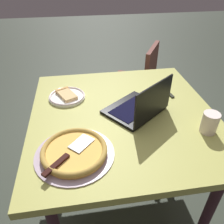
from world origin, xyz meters
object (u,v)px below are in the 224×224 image
(laptop, at_px, (139,107))
(pizza_plate, at_px, (67,96))
(drink_cup, at_px, (210,122))
(table_knife, at_px, (167,92))
(pizza_tray, at_px, (74,152))
(chair_near, at_px, (138,80))
(dining_table, at_px, (123,124))

(laptop, bearing_deg, pizza_plate, 150.22)
(pizza_plate, xyz_separation_m, drink_cup, (0.72, -0.44, 0.04))
(table_knife, bearing_deg, pizza_tray, -142.39)
(pizza_tray, xyz_separation_m, table_knife, (0.61, 0.47, -0.02))
(drink_cup, distance_m, chair_near, 1.16)
(pizza_plate, relative_size, pizza_tray, 0.63)
(table_knife, relative_size, chair_near, 0.24)
(dining_table, relative_size, laptop, 2.71)
(laptop, bearing_deg, dining_table, 167.26)
(dining_table, bearing_deg, drink_cup, -29.98)
(pizza_tray, height_order, drink_cup, drink_cup)
(pizza_plate, bearing_deg, laptop, -29.78)
(pizza_plate, height_order, chair_near, chair_near)
(pizza_plate, distance_m, drink_cup, 0.84)
(dining_table, xyz_separation_m, laptop, (0.09, -0.02, 0.13))
(laptop, height_order, pizza_plate, laptop)
(table_knife, bearing_deg, pizza_plate, 177.36)
(chair_near, bearing_deg, pizza_tray, -117.62)
(pizza_plate, relative_size, drink_cup, 2.05)
(drink_cup, bearing_deg, table_knife, 98.92)
(pizza_plate, distance_m, chair_near, 0.97)
(laptop, distance_m, pizza_plate, 0.47)
(dining_table, xyz_separation_m, drink_cup, (0.40, -0.23, 0.14))
(table_knife, distance_m, drink_cup, 0.42)
(pizza_tray, relative_size, drink_cup, 3.27)
(table_knife, xyz_separation_m, drink_cup, (0.06, -0.41, 0.05))
(pizza_tray, bearing_deg, dining_table, 45.64)
(dining_table, xyz_separation_m, table_knife, (0.33, 0.18, 0.09))
(dining_table, distance_m, laptop, 0.15)
(laptop, height_order, table_knife, laptop)
(dining_table, relative_size, drink_cup, 9.77)
(pizza_tray, xyz_separation_m, drink_cup, (0.68, 0.06, 0.04))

